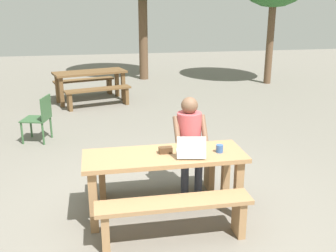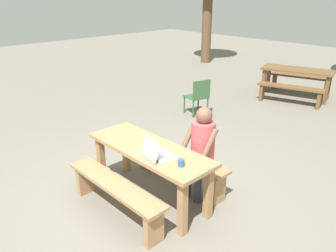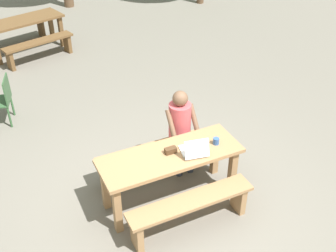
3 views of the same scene
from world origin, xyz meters
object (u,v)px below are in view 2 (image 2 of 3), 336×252
object	(u,v)px
person_seated	(201,146)
picnic_table_mid	(297,74)
laptop	(157,153)
picnic_table_front	(150,156)
plastic_chair	(198,96)
small_pouch	(152,144)
coffee_mug	(181,163)

from	to	relation	value
person_seated	picnic_table_mid	distance (m)	5.38
laptop	picnic_table_front	bearing A→B (deg)	-11.03
person_seated	picnic_table_mid	bearing A→B (deg)	103.60
laptop	person_seated	distance (m)	0.66
laptop	picnic_table_mid	world-z (taller)	laptop
picnic_table_mid	picnic_table_front	bearing A→B (deg)	-97.34
picnic_table_front	plastic_chair	distance (m)	3.40
picnic_table_front	laptop	xyz separation A→B (m)	(0.28, -0.11, 0.19)
small_pouch	picnic_table_mid	size ratio (longest dim) A/B	0.08
coffee_mug	picnic_table_mid	size ratio (longest dim) A/B	0.05
picnic_table_mid	person_seated	bearing A→B (deg)	-92.08
picnic_table_front	coffee_mug	size ratio (longest dim) A/B	20.40
picnic_table_front	picnic_table_mid	distance (m)	5.82
small_pouch	picnic_table_mid	bearing A→B (deg)	98.54
person_seated	picnic_table_mid	size ratio (longest dim) A/B	0.68
laptop	person_seated	size ratio (longest dim) A/B	0.29
picnic_table_front	coffee_mug	xyz separation A→B (m)	(0.63, -0.06, 0.18)
laptop	picnic_table_mid	xyz separation A→B (m)	(-1.12, 5.87, -0.19)
laptop	small_pouch	distance (m)	0.30
coffee_mug	plastic_chair	world-z (taller)	coffee_mug
small_pouch	person_seated	distance (m)	0.65
coffee_mug	plastic_chair	xyz separation A→B (m)	(-2.36, 2.99, -0.36)
laptop	plastic_chair	xyz separation A→B (m)	(-2.01, 3.04, -0.38)
person_seated	plastic_chair	distance (m)	3.24
coffee_mug	plastic_chair	size ratio (longest dim) A/B	0.11
small_pouch	coffee_mug	size ratio (longest dim) A/B	1.68
plastic_chair	coffee_mug	bearing A→B (deg)	53.70
laptop	person_seated	world-z (taller)	person_seated
picnic_table_front	plastic_chair	xyz separation A→B (m)	(-1.73, 2.93, -0.19)
picnic_table_front	small_pouch	distance (m)	0.17
coffee_mug	person_seated	size ratio (longest dim) A/B	0.07
picnic_table_front	coffee_mug	bearing A→B (deg)	-5.61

